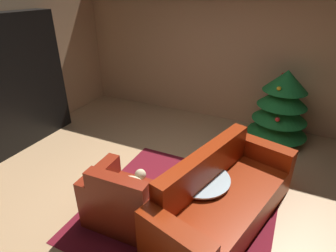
% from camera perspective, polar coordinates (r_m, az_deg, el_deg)
% --- Properties ---
extents(ground_plane, '(7.41, 7.41, 0.00)m').
position_cam_1_polar(ground_plane, '(3.71, 0.46, -14.58)').
color(ground_plane, tan).
extents(wall_back, '(6.29, 0.06, 2.77)m').
position_cam_1_polar(wall_back, '(5.45, 12.97, 14.99)').
color(wall_back, tan).
rests_on(wall_back, ground).
extents(area_rug, '(2.20, 2.15, 0.01)m').
position_cam_1_polar(area_rug, '(3.55, 2.41, -16.83)').
color(area_rug, maroon).
rests_on(area_rug, ground).
extents(bookshelf_unit, '(0.34, 1.68, 2.12)m').
position_cam_1_polar(bookshelf_unit, '(5.16, -28.09, 8.18)').
color(bookshelf_unit, black).
rests_on(bookshelf_unit, ground).
extents(armchair_red, '(1.01, 0.70, 0.80)m').
position_cam_1_polar(armchair_red, '(3.24, -7.78, -15.39)').
color(armchair_red, maroon).
rests_on(armchair_red, ground).
extents(couch_red, '(1.31, 2.18, 0.84)m').
position_cam_1_polar(couch_red, '(3.31, 11.22, -14.66)').
color(couch_red, maroon).
rests_on(couch_red, ground).
extents(coffee_table, '(0.71, 0.71, 0.45)m').
position_cam_1_polar(coffee_table, '(3.34, 6.59, -11.21)').
color(coffee_table, black).
rests_on(coffee_table, ground).
extents(book_stack_on_table, '(0.22, 0.18, 0.08)m').
position_cam_1_polar(book_stack_on_table, '(3.33, 6.74, -9.56)').
color(book_stack_on_table, '#428953').
rests_on(book_stack_on_table, coffee_table).
extents(bottle_on_table, '(0.07, 0.07, 0.25)m').
position_cam_1_polar(bottle_on_table, '(3.41, 5.83, -7.33)').
color(bottle_on_table, '#155724').
rests_on(bottle_on_table, coffee_table).
extents(decorated_tree, '(1.00, 1.00, 1.28)m').
position_cam_1_polar(decorated_tree, '(5.02, 22.41, 3.65)').
color(decorated_tree, brown).
rests_on(decorated_tree, ground).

